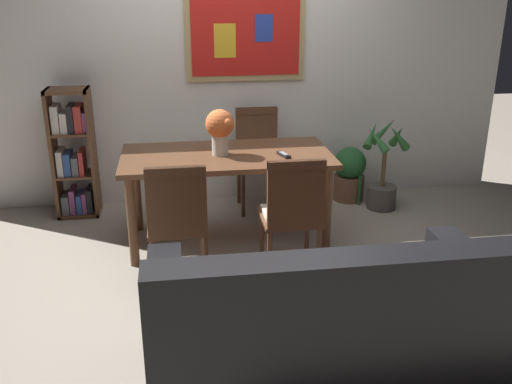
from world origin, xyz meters
TOP-DOWN VIEW (x-y plane):
  - ground_plane at (0.00, 0.00)m, footprint 12.00×12.00m
  - wall_back_with_painting at (0.00, 1.43)m, footprint 5.20×0.14m
  - dining_table at (-0.14, 0.40)m, footprint 1.61×0.81m
  - dining_chair_near_right at (0.23, -0.31)m, footprint 0.40×0.41m
  - dining_chair_near_left at (-0.54, -0.33)m, footprint 0.40×0.41m
  - dining_chair_far_right at (0.21, 1.12)m, footprint 0.40×0.41m
  - leather_couch at (0.19, -1.37)m, footprint 1.80×0.84m
  - bookshelf at (-1.42, 1.15)m, footprint 0.36×0.28m
  - potted_ivy at (1.09, 1.15)m, footprint 0.31×0.32m
  - potted_palm at (1.33, 0.89)m, footprint 0.43×0.44m
  - flower_vase at (-0.19, 0.39)m, footprint 0.23×0.23m
  - tv_remote at (0.28, 0.27)m, footprint 0.09×0.16m

SIDE VIEW (x-z plane):
  - ground_plane at x=0.00m, z-range 0.00..0.00m
  - potted_ivy at x=1.09m, z-range -0.01..0.54m
  - leather_couch at x=0.19m, z-range -0.11..0.73m
  - potted_palm at x=1.33m, z-range -0.10..0.75m
  - dining_chair_near_right at x=0.23m, z-range 0.08..0.99m
  - dining_chair_near_left at x=-0.54m, z-range 0.08..0.99m
  - dining_chair_far_right at x=0.21m, z-range 0.08..0.99m
  - bookshelf at x=-1.42m, z-range -0.02..1.12m
  - dining_table at x=-0.14m, z-range 0.27..1.00m
  - tv_remote at x=0.28m, z-range 0.73..0.75m
  - flower_vase at x=-0.19m, z-range 0.77..1.12m
  - wall_back_with_painting at x=0.00m, z-range 0.00..2.60m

